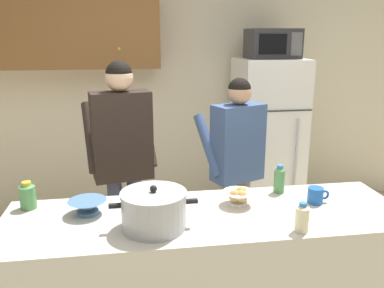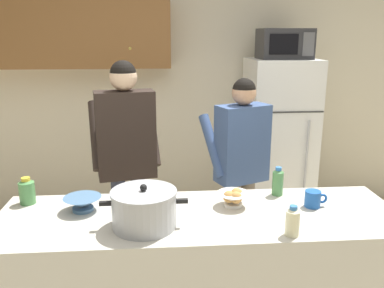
% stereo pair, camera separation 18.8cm
% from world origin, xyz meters
% --- Properties ---
extents(back_wall_unit, '(6.00, 0.48, 2.60)m').
position_xyz_m(back_wall_unit, '(-0.24, 2.25, 1.42)').
color(back_wall_unit, beige).
rests_on(back_wall_unit, ground).
extents(kitchen_island, '(2.22, 0.68, 0.92)m').
position_xyz_m(kitchen_island, '(0.00, 0.00, 0.46)').
color(kitchen_island, beige).
rests_on(kitchen_island, ground).
extents(refrigerator, '(0.64, 0.68, 1.65)m').
position_xyz_m(refrigerator, '(0.98, 1.85, 0.82)').
color(refrigerator, white).
rests_on(refrigerator, ground).
extents(microwave, '(0.48, 0.37, 0.28)m').
position_xyz_m(microwave, '(0.98, 1.83, 1.79)').
color(microwave, '#2D2D30').
rests_on(microwave, refrigerator).
extents(person_near_pot, '(0.57, 0.49, 1.70)m').
position_xyz_m(person_near_pot, '(-0.47, 0.93, 1.06)').
color(person_near_pot, '#33384C').
rests_on(person_near_pot, ground).
extents(person_by_sink, '(0.58, 0.54, 1.56)m').
position_xyz_m(person_by_sink, '(0.41, 0.94, 0.96)').
color(person_by_sink, '#726656').
rests_on(person_by_sink, ground).
extents(cooking_pot, '(0.45, 0.34, 0.23)m').
position_xyz_m(cooking_pot, '(-0.30, -0.12, 1.02)').
color(cooking_pot, '#ADAFB5').
rests_on(cooking_pot, kitchen_island).
extents(coffee_mug, '(0.13, 0.09, 0.10)m').
position_xyz_m(coffee_mug, '(0.65, 0.05, 0.97)').
color(coffee_mug, '#1E59B2').
rests_on(coffee_mug, kitchen_island).
extents(bread_bowl, '(0.19, 0.19, 0.10)m').
position_xyz_m(bread_bowl, '(0.20, 0.09, 0.97)').
color(bread_bowl, white).
rests_on(bread_bowl, kitchen_island).
extents(empty_bowl, '(0.21, 0.21, 0.08)m').
position_xyz_m(empty_bowl, '(-0.65, 0.10, 0.97)').
color(empty_bowl, '#4C7299').
rests_on(empty_bowl, kitchen_island).
extents(bottle_near_edge, '(0.07, 0.07, 0.18)m').
position_xyz_m(bottle_near_edge, '(0.50, 0.24, 1.01)').
color(bottle_near_edge, '#4C8C4C').
rests_on(bottle_near_edge, kitchen_island).
extents(bottle_mid_counter, '(0.09, 0.09, 0.16)m').
position_xyz_m(bottle_mid_counter, '(-0.98, 0.23, 1.00)').
color(bottle_mid_counter, '#4C8C4C').
rests_on(bottle_mid_counter, kitchen_island).
extents(bottle_far_corner, '(0.07, 0.07, 0.16)m').
position_xyz_m(bottle_far_corner, '(0.43, -0.27, 1.00)').
color(bottle_far_corner, beige).
rests_on(bottle_far_corner, kitchen_island).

